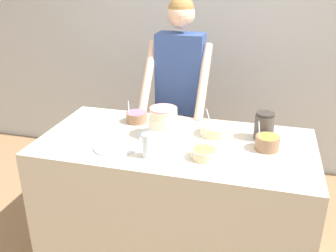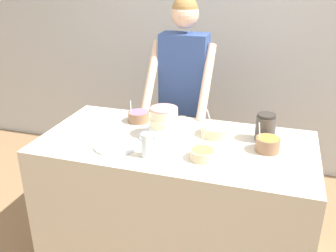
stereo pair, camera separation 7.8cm
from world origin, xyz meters
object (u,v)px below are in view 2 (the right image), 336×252
object	(u,v)px
frosting_bowl_yellow	(203,154)
cake	(164,124)
drinking_glass	(147,145)
stoneware_jar	(265,128)
frosting_bowl_purple	(139,116)
person_baker	(183,84)
ceramic_plate	(116,146)
frosting_bowl_orange	(268,144)
frosting_bowl_white	(216,130)

from	to	relation	value
frosting_bowl_yellow	cake	bearing A→B (deg)	142.46
drinking_glass	stoneware_jar	size ratio (longest dim) A/B	0.81
frosting_bowl_yellow	drinking_glass	bearing A→B (deg)	-168.28
frosting_bowl_purple	stoneware_jar	xyz separation A→B (m)	(0.86, -0.06, 0.05)
person_baker	drinking_glass	distance (m)	0.96
person_baker	stoneware_jar	xyz separation A→B (m)	(0.67, -0.54, -0.07)
ceramic_plate	stoneware_jar	distance (m)	0.92
cake	person_baker	bearing A→B (deg)	94.48
cake	ceramic_plate	xyz separation A→B (m)	(-0.23, -0.24, -0.08)
frosting_bowl_yellow	stoneware_jar	distance (m)	0.48
frosting_bowl_purple	person_baker	bearing A→B (deg)	67.99
frosting_bowl_orange	frosting_bowl_yellow	xyz separation A→B (m)	(-0.34, -0.21, -0.01)
frosting_bowl_orange	drinking_glass	xyz separation A→B (m)	(-0.65, -0.27, 0.02)
frosting_bowl_purple	frosting_bowl_yellow	bearing A→B (deg)	-36.86
frosting_bowl_orange	stoneware_jar	xyz separation A→B (m)	(-0.03, 0.15, 0.04)
frosting_bowl_orange	ceramic_plate	distance (m)	0.90
frosting_bowl_white	ceramic_plate	world-z (taller)	frosting_bowl_white
frosting_bowl_white	frosting_bowl_purple	world-z (taller)	frosting_bowl_white
frosting_bowl_yellow	drinking_glass	xyz separation A→B (m)	(-0.31, -0.06, 0.04)
ceramic_plate	frosting_bowl_purple	bearing A→B (deg)	92.17
person_baker	frosting_bowl_yellow	world-z (taller)	person_baker
cake	frosting_bowl_yellow	size ratio (longest dim) A/B	1.77
cake	drinking_glass	size ratio (longest dim) A/B	2.35
frosting_bowl_purple	drinking_glass	size ratio (longest dim) A/B	1.05
frosting_bowl_purple	drinking_glass	xyz separation A→B (m)	(0.24, -0.48, 0.03)
frosting_bowl_yellow	person_baker	bearing A→B (deg)	111.72
cake	frosting_bowl_orange	xyz separation A→B (m)	(0.64, -0.02, -0.04)
frosting_bowl_purple	stoneware_jar	world-z (taller)	stoneware_jar
frosting_bowl_purple	frosting_bowl_white	bearing A→B (deg)	-7.00
person_baker	drinking_glass	bearing A→B (deg)	-87.38
person_baker	frosting_bowl_white	distance (m)	0.67
frosting_bowl_yellow	stoneware_jar	size ratio (longest dim) A/B	1.07
frosting_bowl_orange	drinking_glass	distance (m)	0.71
frosting_bowl_orange	ceramic_plate	world-z (taller)	frosting_bowl_orange
frosting_bowl_white	ceramic_plate	xyz separation A→B (m)	(-0.55, -0.34, -0.03)
frosting_bowl_purple	frosting_bowl_yellow	xyz separation A→B (m)	(0.55, -0.41, -0.01)
drinking_glass	stoneware_jar	distance (m)	0.75
frosting_bowl_orange	ceramic_plate	size ratio (longest dim) A/B	0.61
person_baker	frosting_bowl_orange	size ratio (longest dim) A/B	10.36
frosting_bowl_yellow	stoneware_jar	world-z (taller)	frosting_bowl_yellow
frosting_bowl_white	drinking_glass	bearing A→B (deg)	-128.63
cake	frosting_bowl_orange	size ratio (longest dim) A/B	2.01
cake	frosting_bowl_purple	distance (m)	0.31
stoneware_jar	drinking_glass	bearing A→B (deg)	-146.25
frosting_bowl_yellow	drinking_glass	world-z (taller)	frosting_bowl_yellow
cake	stoneware_jar	world-z (taller)	cake
drinking_glass	frosting_bowl_yellow	bearing A→B (deg)	11.72
drinking_glass	frosting_bowl_white	bearing A→B (deg)	51.37
frosting_bowl_purple	drinking_glass	distance (m)	0.53
drinking_glass	ceramic_plate	size ratio (longest dim) A/B	0.53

